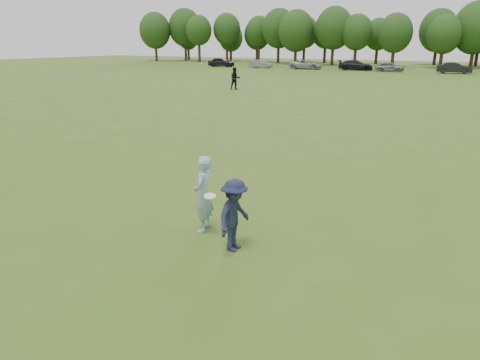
{
  "coord_description": "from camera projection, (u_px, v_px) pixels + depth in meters",
  "views": [
    {
      "loc": [
        4.19,
        -7.38,
        4.2
      ],
      "look_at": [
        -0.37,
        1.01,
        1.1
      ],
      "focal_mm": 32.0,
      "sensor_mm": 36.0,
      "label": 1
    }
  ],
  "objects": [
    {
      "name": "defender",
      "position": [
        234.0,
        215.0,
        8.83
      ],
      "size": [
        0.6,
        1.02,
        1.56
      ],
      "primitive_type": "imported",
      "rotation": [
        0.0,
        0.0,
        1.55
      ],
      "color": "#1B223B",
      "rests_on": "ground"
    },
    {
      "name": "ground",
      "position": [
        233.0,
        243.0,
        9.37
      ],
      "size": [
        200.0,
        200.0,
        0.0
      ],
      "primitive_type": "plane",
      "color": "#385919",
      "rests_on": "ground"
    },
    {
      "name": "thrower",
      "position": [
        203.0,
        194.0,
        9.73
      ],
      "size": [
        0.58,
        0.73,
        1.78
      ],
      "primitive_type": "imported",
      "rotation": [
        0.0,
        0.0,
        -1.31
      ],
      "color": "#80B3C7",
      "rests_on": "ground"
    },
    {
      "name": "car_a",
      "position": [
        221.0,
        62.0,
        74.27
      ],
      "size": [
        4.8,
        2.39,
        1.57
      ],
      "primitive_type": "imported",
      "rotation": [
        0.0,
        0.0,
        1.69
      ],
      "color": "black",
      "rests_on": "ground"
    },
    {
      "name": "car_d",
      "position": [
        356.0,
        65.0,
        65.52
      ],
      "size": [
        5.42,
        2.79,
        1.5
      ],
      "primitive_type": "imported",
      "rotation": [
        0.0,
        0.0,
        1.71
      ],
      "color": "black",
      "rests_on": "ground"
    },
    {
      "name": "car_e",
      "position": [
        390.0,
        67.0,
        62.39
      ],
      "size": [
        4.15,
        1.9,
        1.38
      ],
      "primitive_type": "imported",
      "rotation": [
        0.0,
        0.0,
        1.64
      ],
      "color": "slate",
      "rests_on": "ground"
    },
    {
      "name": "car_f",
      "position": [
        455.0,
        68.0,
        58.57
      ],
      "size": [
        4.56,
        1.75,
        1.48
      ],
      "primitive_type": "imported",
      "rotation": [
        0.0,
        0.0,
        1.61
      ],
      "color": "black",
      "rests_on": "ground"
    },
    {
      "name": "player_far_a",
      "position": [
        235.0,
        79.0,
        38.94
      ],
      "size": [
        1.21,
        1.2,
        1.97
      ],
      "primitive_type": "imported",
      "rotation": [
        0.0,
        0.0,
        0.75
      ],
      "color": "black",
      "rests_on": "ground"
    },
    {
      "name": "treeline",
      "position": [
        477.0,
        28.0,
        70.42
      ],
      "size": [
        130.35,
        18.39,
        11.74
      ],
      "color": "#332114",
      "rests_on": "ground"
    },
    {
      "name": "car_b",
      "position": [
        261.0,
        64.0,
        71.4
      ],
      "size": [
        4.13,
        1.92,
        1.31
      ],
      "primitive_type": "imported",
      "rotation": [
        0.0,
        0.0,
        1.43
      ],
      "color": "slate",
      "rests_on": "ground"
    },
    {
      "name": "disc_in_play",
      "position": [
        210.0,
        196.0,
        9.42
      ],
      "size": [
        0.33,
        0.33,
        0.09
      ],
      "color": "white",
      "rests_on": "ground"
    },
    {
      "name": "car_c",
      "position": [
        306.0,
        64.0,
        68.14
      ],
      "size": [
        5.39,
        2.94,
        1.43
      ],
      "primitive_type": "imported",
      "rotation": [
        0.0,
        0.0,
        1.68
      ],
      "color": "#9B9A9F",
      "rests_on": "ground"
    }
  ]
}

